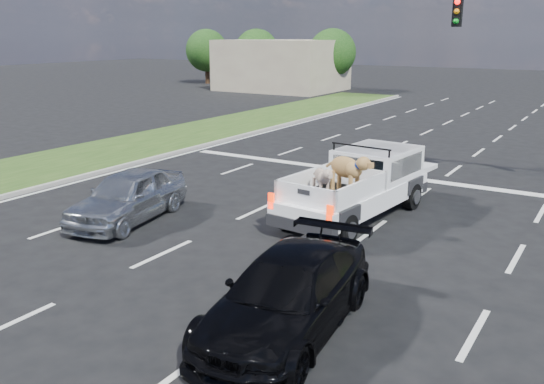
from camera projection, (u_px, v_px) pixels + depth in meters
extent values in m
plane|color=black|center=(224.00, 270.00, 12.39)|extent=(160.00, 160.00, 0.00)
cube|color=silver|center=(204.00, 180.00, 19.97)|extent=(0.12, 60.00, 0.01)
cube|color=silver|center=(292.00, 194.00, 18.19)|extent=(0.12, 60.00, 0.01)
cube|color=silver|center=(398.00, 212.00, 16.42)|extent=(0.12, 60.00, 0.01)
cube|color=silver|center=(530.00, 233.00, 14.65)|extent=(0.12, 60.00, 0.01)
cube|color=silver|center=(130.00, 168.00, 21.77)|extent=(0.15, 60.00, 0.01)
cube|color=silver|center=(390.00, 176.00, 20.59)|extent=(17.00, 0.45, 0.01)
cube|color=#234114|center=(82.00, 159.00, 23.12)|extent=(5.00, 60.00, 0.10)
cube|color=#9A968D|center=(125.00, 165.00, 21.88)|extent=(0.15, 60.00, 0.14)
cube|color=black|center=(458.00, 12.00, 18.60)|extent=(0.30, 0.18, 0.95)
sphere|color=red|center=(457.00, 2.00, 18.43)|extent=(0.18, 0.18, 0.18)
cube|color=#B5AA8A|center=(282.00, 65.00, 51.47)|extent=(10.00, 8.00, 4.40)
cylinder|color=#332114|center=(207.00, 73.00, 58.47)|extent=(0.44, 0.44, 2.16)
sphere|color=#12360E|center=(207.00, 50.00, 57.88)|extent=(4.20, 4.20, 4.20)
cylinder|color=#332114|center=(257.00, 75.00, 55.43)|extent=(0.44, 0.44, 2.16)
sphere|color=#12360E|center=(257.00, 51.00, 54.84)|extent=(4.20, 4.20, 4.20)
cylinder|color=#332114|center=(332.00, 78.00, 51.38)|extent=(0.44, 0.44, 2.16)
sphere|color=#12360E|center=(332.00, 53.00, 50.79)|extent=(4.20, 4.20, 4.20)
cylinder|color=black|center=(288.00, 216.00, 14.82)|extent=(0.36, 0.78, 0.76)
cylinder|color=black|center=(346.00, 229.00, 13.80)|extent=(0.36, 0.78, 0.76)
cylinder|color=black|center=(359.00, 187.00, 17.63)|extent=(0.36, 0.78, 0.76)
cylinder|color=black|center=(411.00, 196.00, 16.61)|extent=(0.36, 0.78, 0.76)
cube|color=white|center=(354.00, 195.00, 15.68)|extent=(2.44, 5.45, 0.52)
cube|color=white|center=(377.00, 163.00, 16.44)|extent=(2.06, 2.47, 0.86)
cube|color=black|center=(358.00, 169.00, 15.57)|extent=(1.54, 0.19, 0.62)
cylinder|color=black|center=(361.00, 146.00, 15.52)|extent=(1.79, 0.24, 0.05)
cube|color=black|center=(332.00, 196.00, 14.72)|extent=(2.03, 2.71, 0.06)
cube|color=white|center=(305.00, 180.00, 15.15)|extent=(0.35, 2.53, 0.52)
cube|color=white|center=(361.00, 191.00, 14.15)|extent=(0.35, 2.53, 0.52)
cube|color=white|center=(305.00, 196.00, 13.71)|extent=(1.77, 0.27, 0.52)
cube|color=#F32805|center=(271.00, 201.00, 14.11)|extent=(0.16, 0.08, 0.40)
cube|color=#F32805|center=(330.00, 214.00, 13.11)|extent=(0.16, 0.08, 0.40)
cube|color=black|center=(301.00, 225.00, 13.79)|extent=(1.93, 0.50, 0.30)
imported|color=silver|center=(128.00, 196.00, 15.51)|extent=(2.33, 4.29, 1.38)
imported|color=black|center=(288.00, 294.00, 9.69)|extent=(2.33, 4.76, 1.33)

